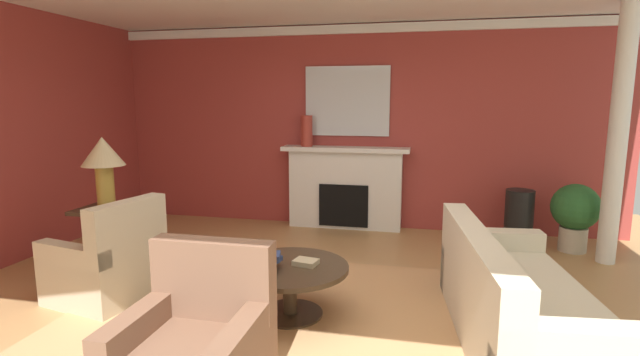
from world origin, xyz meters
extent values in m
plane|color=tan|center=(0.00, 0.00, 0.00)|extent=(8.92, 8.92, 0.00)
cube|color=#9E3833|center=(0.00, 2.88, 1.44)|extent=(7.46, 0.12, 2.87)
cube|color=white|center=(0.00, 2.80, 2.79)|extent=(7.46, 0.08, 0.12)
cube|color=tan|center=(-0.03, -0.23, 0.01)|extent=(3.78, 2.77, 0.01)
cube|color=white|center=(-0.04, 2.68, 0.56)|extent=(1.60, 0.25, 1.11)
cube|color=black|center=(-0.04, 2.66, 0.35)|extent=(0.70, 0.26, 0.60)
cube|color=white|center=(-0.04, 2.65, 1.14)|extent=(1.80, 0.35, 0.06)
cube|color=silver|center=(-0.04, 2.79, 1.81)|extent=(1.20, 0.04, 0.97)
cube|color=beige|center=(1.80, -0.30, 0.23)|extent=(1.11, 2.18, 0.45)
cube|color=beige|center=(1.45, -0.33, 0.65)|extent=(0.42, 2.11, 0.40)
cube|color=beige|center=(1.70, 0.65, 0.31)|extent=(0.92, 0.29, 0.62)
cube|color=#C1B293|center=(-1.81, -0.23, 0.22)|extent=(0.95, 0.95, 0.44)
cube|color=#C1B293|center=(-1.50, -0.30, 0.70)|extent=(0.32, 0.82, 0.51)
cube|color=#C1B293|center=(-1.74, 0.09, 0.30)|extent=(0.81, 0.30, 0.60)
cube|color=#C1B293|center=(-1.88, -0.55, 0.30)|extent=(0.81, 0.30, 0.60)
cube|color=brown|center=(-0.25, -1.21, 0.70)|extent=(0.80, 0.16, 0.51)
cube|color=brown|center=(-0.58, -1.53, 0.30)|extent=(0.14, 0.80, 0.60)
cylinder|color=#3D2D1E|center=(-0.03, -0.23, 0.43)|extent=(1.00, 1.00, 0.04)
cylinder|color=#3D2D1E|center=(-0.03, -0.23, 0.21)|extent=(0.12, 0.12, 0.41)
cylinder|color=#3D2D1E|center=(-0.03, -0.23, 0.01)|extent=(0.56, 0.56, 0.03)
cube|color=#3D2D1E|center=(-2.22, 0.40, 0.68)|extent=(0.56, 0.56, 0.04)
cube|color=#3D2D1E|center=(-2.22, 0.40, 0.33)|extent=(0.10, 0.10, 0.66)
cube|color=#3D2D1E|center=(-2.22, 0.40, 0.02)|extent=(0.45, 0.45, 0.04)
cylinder|color=#B28E38|center=(-2.22, 0.40, 0.92)|extent=(0.18, 0.18, 0.45)
cone|color=#C6B284|center=(-2.22, 0.40, 1.30)|extent=(0.44, 0.44, 0.30)
cylinder|color=black|center=(2.26, 2.37, 0.35)|extent=(0.35, 0.35, 0.70)
cylinder|color=#9E3328|center=(-0.59, 2.62, 1.39)|extent=(0.16, 0.16, 0.44)
cube|color=tan|center=(0.10, -0.18, 0.47)|extent=(0.22, 0.19, 0.04)
cube|color=navy|center=(-0.20, -0.29, 0.51)|extent=(0.23, 0.18, 0.04)
cube|color=navy|center=(-0.17, -0.37, 0.56)|extent=(0.24, 0.22, 0.05)
cylinder|color=#BCB29E|center=(2.86, 2.21, 0.15)|extent=(0.32, 0.32, 0.30)
sphere|color=#28602D|center=(2.86, 2.21, 0.55)|extent=(0.56, 0.56, 0.56)
cylinder|color=white|center=(3.11, 1.85, 1.44)|extent=(0.20, 0.20, 2.87)
camera|label=1|loc=(1.04, -3.87, 1.83)|focal=26.39mm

